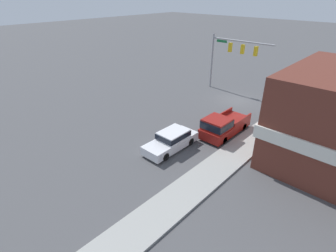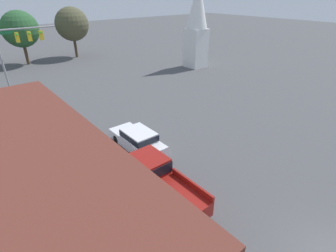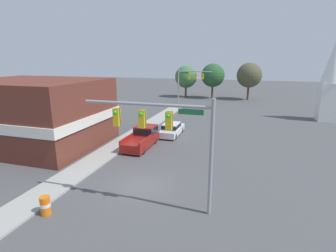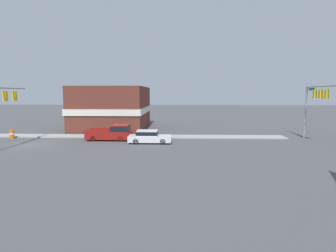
# 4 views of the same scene
# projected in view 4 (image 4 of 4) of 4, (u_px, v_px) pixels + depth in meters

# --- Properties ---
(ground_plane) EXTENTS (200.00, 200.00, 0.00)m
(ground_plane) POSITION_uv_depth(u_px,v_px,m) (33.00, 145.00, 29.19)
(ground_plane) COLOR #4C4C4F
(sidewalk_curb) EXTENTS (2.40, 60.00, 0.14)m
(sidewalk_curb) POSITION_uv_depth(u_px,v_px,m) (56.00, 136.00, 34.84)
(sidewalk_curb) COLOR #9E9E99
(sidewalk_curb) RESTS_ON ground
(far_signal_assembly) EXTENTS (6.32, 0.49, 7.00)m
(far_signal_assembly) POSITION_uv_depth(u_px,v_px,m) (315.00, 98.00, 31.09)
(far_signal_assembly) COLOR gray
(far_signal_assembly) RESTS_ON ground
(car_lead) EXTENTS (1.85, 4.88, 1.49)m
(car_lead) POSITION_uv_depth(u_px,v_px,m) (149.00, 136.00, 30.07)
(car_lead) COLOR black
(car_lead) RESTS_ON ground
(pickup_truck_parked) EXTENTS (2.11, 5.36, 1.92)m
(pickup_truck_parked) POSITION_uv_depth(u_px,v_px,m) (113.00, 132.00, 32.00)
(pickup_truck_parked) COLOR black
(pickup_truck_parked) RESTS_ON ground
(construction_barrel) EXTENTS (0.58, 0.58, 1.13)m
(construction_barrel) POSITION_uv_depth(u_px,v_px,m) (12.00, 134.00, 33.16)
(construction_barrel) COLOR orange
(construction_barrel) RESTS_ON ground
(corner_brick_building) EXTENTS (13.59, 10.85, 6.73)m
(corner_brick_building) POSITION_uv_depth(u_px,v_px,m) (113.00, 108.00, 42.50)
(corner_brick_building) COLOR brown
(corner_brick_building) RESTS_ON ground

